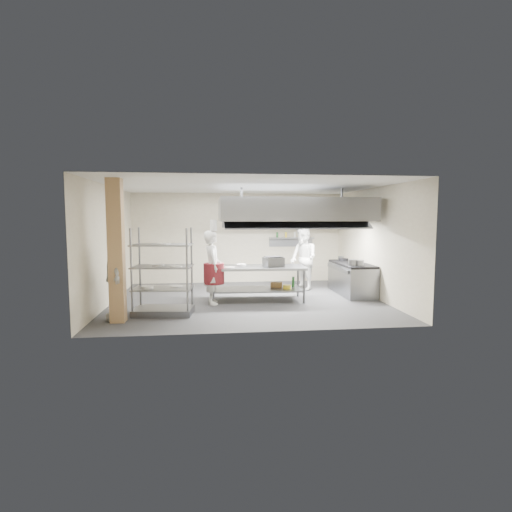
{
  "coord_description": "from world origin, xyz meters",
  "views": [
    {
      "loc": [
        -0.97,
        -10.44,
        2.2
      ],
      "look_at": [
        0.27,
        0.2,
        1.16
      ],
      "focal_mm": 28.0,
      "sensor_mm": 36.0,
      "label": 1
    }
  ],
  "objects": [
    {
      "name": "wall_back",
      "position": [
        0.0,
        3.0,
        1.5
      ],
      "size": [
        7.0,
        0.0,
        7.0
      ],
      "primitive_type": "plane",
      "rotation": [
        1.57,
        0.0,
        0.0
      ],
      "color": "#B5AA90",
      "rests_on": "ground"
    },
    {
      "name": "chef_plating",
      "position": [
        -3.0,
        -1.65,
        0.92
      ],
      "size": [
        0.72,
        1.16,
        1.83
      ],
      "primitive_type": "imported",
      "rotation": [
        0.0,
        0.0,
        -1.3
      ],
      "color": "white",
      "rests_on": "floor"
    },
    {
      "name": "pass_rack",
      "position": [
        -2.03,
        -1.34,
        0.98
      ],
      "size": [
        1.38,
        0.9,
        1.97
      ],
      "primitive_type": null,
      "rotation": [
        0.0,
        0.0,
        -0.1
      ],
      "color": "slate",
      "rests_on": "floor"
    },
    {
      "name": "chef_line",
      "position": [
        1.85,
        1.35,
        0.95
      ],
      "size": [
        1.0,
        1.12,
        1.89
      ],
      "primitive_type": "imported",
      "rotation": [
        0.0,
        0.0,
        -1.2
      ],
      "color": "silver",
      "rests_on": "floor"
    },
    {
      "name": "hood_strip_b",
      "position": [
        2.2,
        0.4,
        2.08
      ],
      "size": [
        1.6,
        0.12,
        0.04
      ],
      "primitive_type": "cube",
      "color": "white",
      "rests_on": "exhaust_hood"
    },
    {
      "name": "chef_head",
      "position": [
        -0.91,
        -0.34,
        0.93
      ],
      "size": [
        0.51,
        0.72,
        1.87
      ],
      "primitive_type": "imported",
      "rotation": [
        0.0,
        0.0,
        1.67
      ],
      "color": "white",
      "rests_on": "floor"
    },
    {
      "name": "stockpot",
      "position": [
        2.86,
        -0.15,
        0.98
      ],
      "size": [
        0.25,
        0.25,
        0.17
      ],
      "primitive_type": "cylinder",
      "color": "gray",
      "rests_on": "range_top"
    },
    {
      "name": "wicker_basket",
      "position": [
        0.81,
        0.08,
        0.38
      ],
      "size": [
        0.34,
        0.28,
        0.13
      ],
      "primitive_type": "cube",
      "rotation": [
        0.0,
        0.0,
        -0.3
      ],
      "color": "brown",
      "rests_on": "island_undershelf"
    },
    {
      "name": "wall_right",
      "position": [
        3.5,
        0.0,
        1.5
      ],
      "size": [
        0.0,
        6.0,
        6.0
      ],
      "primitive_type": "plane",
      "rotation": [
        1.57,
        0.0,
        -1.57
      ],
      "color": "#B5AA90",
      "rests_on": "ground"
    },
    {
      "name": "cooking_range",
      "position": [
        3.08,
        0.5,
        0.42
      ],
      "size": [
        0.8,
        2.0,
        0.84
      ],
      "primitive_type": "cube",
      "color": "gray",
      "rests_on": "floor"
    },
    {
      "name": "hood_strip_a",
      "position": [
        0.4,
        0.4,
        2.08
      ],
      "size": [
        1.6,
        0.12,
        0.04
      ],
      "primitive_type": "cube",
      "color": "white",
      "rests_on": "exhaust_hood"
    },
    {
      "name": "island_undershelf",
      "position": [
        0.27,
        -0.07,
        0.3
      ],
      "size": [
        2.34,
        1.03,
        0.04
      ],
      "primitive_type": "cube",
      "rotation": [
        0.0,
        0.0,
        -0.04
      ],
      "color": "slate",
      "rests_on": "island"
    },
    {
      "name": "floor",
      "position": [
        0.0,
        0.0,
        0.0
      ],
      "size": [
        7.0,
        7.0,
        0.0
      ],
      "primitive_type": "plane",
      "color": "#333335",
      "rests_on": "ground"
    },
    {
      "name": "plate_stack",
      "position": [
        -2.03,
        -1.34,
        0.63
      ],
      "size": [
        0.28,
        0.28,
        0.05
      ],
      "primitive_type": "cylinder",
      "color": "white",
      "rests_on": "pass_rack"
    },
    {
      "name": "island_worktop",
      "position": [
        0.27,
        -0.07,
        0.88
      ],
      "size": [
        2.55,
        1.15,
        0.06
      ],
      "primitive_type": "cube",
      "rotation": [
        0.0,
        0.0,
        -0.04
      ],
      "color": "slate",
      "rests_on": "island"
    },
    {
      "name": "wall_shelf",
      "position": [
        1.8,
        2.84,
        1.5
      ],
      "size": [
        1.5,
        0.28,
        0.04
      ],
      "primitive_type": "cube",
      "color": "slate",
      "rests_on": "wall_back"
    },
    {
      "name": "range_top",
      "position": [
        3.08,
        0.5,
        0.87
      ],
      "size": [
        0.78,
        1.96,
        0.06
      ],
      "primitive_type": "cube",
      "color": "black",
      "rests_on": "cooking_range"
    },
    {
      "name": "column",
      "position": [
        -2.9,
        -1.9,
        1.5
      ],
      "size": [
        0.3,
        0.3,
        3.0
      ],
      "primitive_type": "cube",
      "color": "tan",
      "rests_on": "floor"
    },
    {
      "name": "griddle",
      "position": [
        0.7,
        -0.11,
        1.03
      ],
      "size": [
        0.57,
        0.5,
        0.24
      ],
      "primitive_type": "cube",
      "rotation": [
        0.0,
        0.0,
        0.29
      ],
      "color": "slate",
      "rests_on": "island_worktop"
    },
    {
      "name": "ceiling",
      "position": [
        0.0,
        0.0,
        3.0
      ],
      "size": [
        7.0,
        7.0,
        0.0
      ],
      "primitive_type": "plane",
      "rotation": [
        3.14,
        0.0,
        0.0
      ],
      "color": "silver",
      "rests_on": "wall_back"
    },
    {
      "name": "wall_left",
      "position": [
        -3.5,
        0.0,
        1.5
      ],
      "size": [
        0.0,
        6.0,
        6.0
      ],
      "primitive_type": "plane",
      "rotation": [
        1.57,
        0.0,
        1.57
      ],
      "color": "#B5AA90",
      "rests_on": "ground"
    },
    {
      "name": "exhaust_hood",
      "position": [
        1.3,
        0.4,
        2.4
      ],
      "size": [
        4.0,
        2.5,
        0.6
      ],
      "primitive_type": "cube",
      "color": "slate",
      "rests_on": "ceiling"
    },
    {
      "name": "island",
      "position": [
        0.27,
        -0.07,
        0.46
      ],
      "size": [
        2.55,
        1.15,
        0.91
      ],
      "primitive_type": null,
      "rotation": [
        0.0,
        0.0,
        -0.04
      ],
      "color": "slate",
      "rests_on": "floor"
    }
  ]
}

